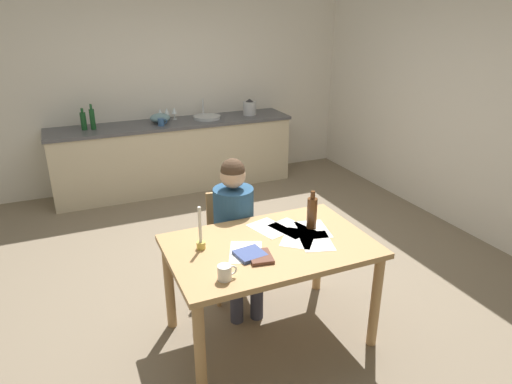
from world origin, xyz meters
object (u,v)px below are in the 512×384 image
Objects in this scene: coffee_mug at (225,272)px; sink_unit at (207,117)px; bottle_oil at (83,121)px; bottle_vinegar at (92,119)px; mixing_bowl at (160,118)px; stovetop_kettle at (250,108)px; chair_at_table at (232,238)px; dining_table at (270,257)px; book_magazine at (250,254)px; candlestick at (201,237)px; wine_bottle_on_table at (312,212)px; teacup_on_counter at (161,122)px; wine_glass_back_left at (160,112)px; wine_glass_by_kettle at (167,112)px; wine_glass_near_sink at (174,111)px; book_cookery at (260,257)px; person_seated at (236,224)px.

coffee_mug is 0.34× the size of sink_unit.
bottle_oil is 0.85× the size of bottle_vinegar.
stovetop_kettle is at bearing -1.62° from mixing_bowl.
dining_table is at bearing -87.73° from chair_at_table.
book_magazine is at bearing 38.92° from coffee_mug.
chair_at_table is 0.80m from candlestick.
bottle_oil is at bearing 98.91° from candlestick.
wine_bottle_on_table is (0.83, -0.02, 0.04)m from candlestick.
sink_unit is (0.62, 2.54, 0.45)m from chair_at_table.
stovetop_kettle reaches higher than teacup_on_counter.
wine_bottle_on_table is at bearing -81.77° from teacup_on_counter.
book_magazine is 1.15× the size of wine_glass_back_left.
sink_unit reaches higher than chair_at_table.
mixing_bowl is 0.17m from wine_glass_by_kettle.
bottle_oil is 1.14m from wine_glass_near_sink.
sink_unit reaches higher than book_magazine.
wine_glass_by_kettle reaches higher than chair_at_table.
dining_table is 5.35× the size of bottle_oil.
wine_glass_by_kettle is at bearing 8.93° from bottle_vinegar.
sink_unit is 1.40× the size of mixing_bowl.
teacup_on_counter reaches higher than book_cookery.
candlestick is 3.52m from stovetop_kettle.
person_seated is 3.92× the size of candlestick.
bottle_vinegar is at bearing -12.68° from bottle_oil.
wine_glass_near_sink is at bearing 78.81° from candlestick.
sink_unit is at bearing -16.36° from wine_glass_by_kettle.
coffee_mug is 0.79× the size of wine_glass_back_left.
chair_at_table is at bearing -90.72° from wine_glass_back_left.
mixing_bowl is at bearing 79.22° from book_magazine.
dining_table is 3.09m from teacup_on_counter.
wine_glass_near_sink is (0.64, 3.25, 0.16)m from candlestick.
stovetop_kettle reaches higher than dining_table.
candlestick is 0.83m from wine_bottle_on_table.
wine_glass_near_sink is (0.19, 3.38, 0.35)m from dining_table.
book_cookery is at bearing -132.72° from dining_table.
dining_table is 3.40m from wine_glass_near_sink.
wine_glass_near_sink is 1.32× the size of teacup_on_counter.
sink_unit is 3.09× the size of teacup_on_counter.
book_cookery is 3.46m from bottle_vinegar.
bottle_vinegar is 1.98× the size of wine_glass_by_kettle.
chair_at_table is 2.78m from bottle_oil.
book_cookery is 3.55m from wine_glass_near_sink.
book_magazine is at bearing -93.22° from wine_glass_back_left.
wine_bottle_on_table is 1.87× the size of wine_glass_by_kettle.
wine_glass_by_kettle is at bearing 81.86° from coffee_mug.
sink_unit is 0.43m from wine_glass_near_sink.
wine_bottle_on_table is 3.36m from bottle_vinegar.
chair_at_table is at bearing -89.49° from teacup_on_counter.
chair_at_table is (-0.03, 0.69, -0.18)m from dining_table.
wine_glass_back_left is at bearing 79.63° from teacup_on_counter.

